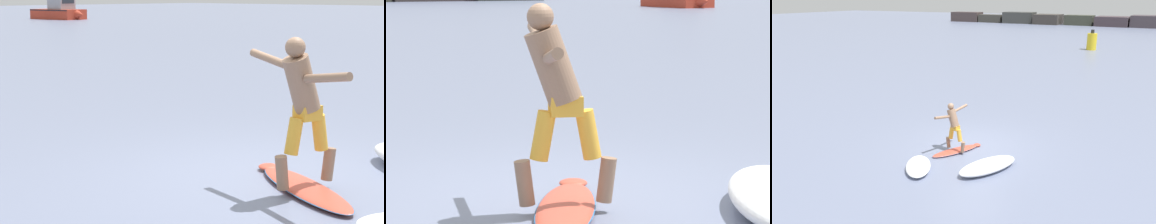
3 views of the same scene
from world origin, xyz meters
TOP-DOWN VIEW (x-y plane):
  - ground_plane at (0.00, 0.00)m, footprint 200.00×200.00m
  - rock_jetty_breakwater at (-3.35, 62.00)m, footprint 58.71×4.96m
  - surfboard at (-0.20, -0.67)m, footprint 1.27×1.93m
  - surfer at (-0.29, -0.68)m, footprint 0.85×1.53m
  - channel_marker_buoy at (-0.70, 28.18)m, footprint 0.94×0.94m
  - wave_foam_at_tail at (1.36, -1.47)m, footprint 1.67×2.28m
  - wave_foam_at_nose at (-0.57, -2.43)m, footprint 1.47×1.73m

SIDE VIEW (x-z plane):
  - ground_plane at x=0.00m, z-range 0.00..0.00m
  - surfboard at x=-0.20m, z-range -0.07..0.16m
  - wave_foam_at_nose at x=-0.57m, z-range 0.00..0.23m
  - wave_foam_at_tail at x=1.36m, z-range 0.00..0.31m
  - channel_marker_buoy at x=-0.70m, z-range -0.15..1.84m
  - rock_jetty_breakwater at x=-3.35m, z-range -2.00..3.96m
  - surfer at x=-0.29m, z-range 0.23..1.86m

